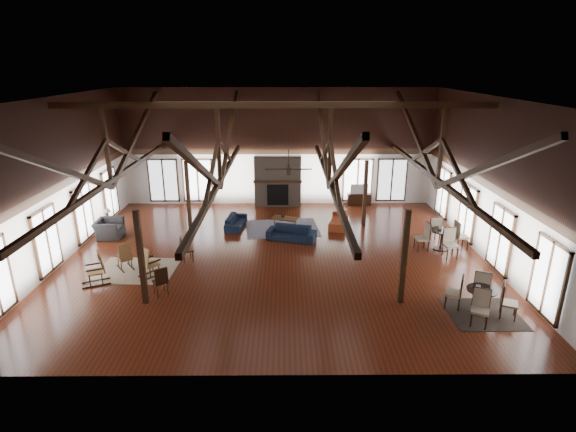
{
  "coord_description": "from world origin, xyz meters",
  "views": [
    {
      "loc": [
        0.37,
        -16.0,
        7.14
      ],
      "look_at": [
        0.49,
        1.0,
        1.33
      ],
      "focal_mm": 28.0,
      "sensor_mm": 36.0,
      "label": 1
    }
  ],
  "objects_px": {
    "sofa_navy_left": "(236,221)",
    "coffee_table": "(285,219)",
    "tv_console": "(359,199)",
    "armchair": "(109,229)",
    "cafe_table_near": "(481,296)",
    "sofa_orange": "(339,220)",
    "cafe_table_far": "(442,236)",
    "sofa_navy_front": "(291,233)"
  },
  "relations": [
    {
      "from": "coffee_table",
      "to": "cafe_table_far",
      "type": "relative_size",
      "value": 0.58
    },
    {
      "from": "cafe_table_far",
      "to": "tv_console",
      "type": "distance_m",
      "value": 6.5
    },
    {
      "from": "sofa_orange",
      "to": "armchair",
      "type": "height_order",
      "value": "armchair"
    },
    {
      "from": "tv_console",
      "to": "cafe_table_near",
      "type": "bearing_deg",
      "value": -79.96
    },
    {
      "from": "coffee_table",
      "to": "armchair",
      "type": "bearing_deg",
      "value": -152.66
    },
    {
      "from": "sofa_navy_left",
      "to": "cafe_table_far",
      "type": "bearing_deg",
      "value": -100.78
    },
    {
      "from": "tv_console",
      "to": "sofa_navy_left",
      "type": "bearing_deg",
      "value": -151.13
    },
    {
      "from": "sofa_navy_left",
      "to": "coffee_table",
      "type": "height_order",
      "value": "sofa_navy_left"
    },
    {
      "from": "sofa_orange",
      "to": "cafe_table_far",
      "type": "bearing_deg",
      "value": 65.89
    },
    {
      "from": "cafe_table_far",
      "to": "tv_console",
      "type": "relative_size",
      "value": 1.81
    },
    {
      "from": "sofa_navy_front",
      "to": "sofa_orange",
      "type": "distance_m",
      "value": 2.81
    },
    {
      "from": "armchair",
      "to": "tv_console",
      "type": "bearing_deg",
      "value": -70.41
    },
    {
      "from": "sofa_navy_front",
      "to": "coffee_table",
      "type": "bearing_deg",
      "value": 115.5
    },
    {
      "from": "sofa_navy_front",
      "to": "sofa_navy_left",
      "type": "bearing_deg",
      "value": 163.27
    },
    {
      "from": "sofa_orange",
      "to": "cafe_table_near",
      "type": "distance_m",
      "value": 8.36
    },
    {
      "from": "sofa_orange",
      "to": "armchair",
      "type": "xyz_separation_m",
      "value": [
        -10.05,
        -1.36,
        0.11
      ]
    },
    {
      "from": "sofa_orange",
      "to": "sofa_navy_front",
      "type": "bearing_deg",
      "value": -39.43
    },
    {
      "from": "sofa_navy_left",
      "to": "cafe_table_far",
      "type": "height_order",
      "value": "cafe_table_far"
    },
    {
      "from": "sofa_orange",
      "to": "sofa_navy_left",
      "type": "bearing_deg",
      "value": -76.03
    },
    {
      "from": "cafe_table_near",
      "to": "cafe_table_far",
      "type": "relative_size",
      "value": 0.93
    },
    {
      "from": "cafe_table_far",
      "to": "sofa_navy_left",
      "type": "bearing_deg",
      "value": 162.77
    },
    {
      "from": "sofa_navy_left",
      "to": "coffee_table",
      "type": "distance_m",
      "value": 2.25
    },
    {
      "from": "sofa_navy_front",
      "to": "cafe_table_near",
      "type": "xyz_separation_m",
      "value": [
        5.58,
        -5.9,
        0.23
      ]
    },
    {
      "from": "sofa_navy_left",
      "to": "cafe_table_near",
      "type": "xyz_separation_m",
      "value": [
        8.1,
        -7.49,
        0.27
      ]
    },
    {
      "from": "sofa_navy_left",
      "to": "sofa_orange",
      "type": "relative_size",
      "value": 0.95
    },
    {
      "from": "armchair",
      "to": "tv_console",
      "type": "height_order",
      "value": "armchair"
    },
    {
      "from": "sofa_navy_front",
      "to": "armchair",
      "type": "relative_size",
      "value": 1.73
    },
    {
      "from": "armchair",
      "to": "cafe_table_near",
      "type": "height_order",
      "value": "cafe_table_near"
    },
    {
      "from": "sofa_navy_left",
      "to": "sofa_orange",
      "type": "height_order",
      "value": "sofa_orange"
    },
    {
      "from": "sofa_orange",
      "to": "tv_console",
      "type": "bearing_deg",
      "value": 168.19
    },
    {
      "from": "cafe_table_far",
      "to": "tv_console",
      "type": "xyz_separation_m",
      "value": [
        -2.36,
        6.05,
        -0.26
      ]
    },
    {
      "from": "sofa_orange",
      "to": "armchair",
      "type": "distance_m",
      "value": 10.14
    },
    {
      "from": "armchair",
      "to": "cafe_table_near",
      "type": "xyz_separation_m",
      "value": [
        13.43,
        -6.28,
        0.15
      ]
    },
    {
      "from": "sofa_navy_left",
      "to": "tv_console",
      "type": "height_order",
      "value": "tv_console"
    },
    {
      "from": "sofa_navy_front",
      "to": "sofa_navy_left",
      "type": "relative_size",
      "value": 1.14
    },
    {
      "from": "tv_console",
      "to": "coffee_table",
      "type": "bearing_deg",
      "value": -138.82
    },
    {
      "from": "sofa_navy_front",
      "to": "tv_console",
      "type": "xyz_separation_m",
      "value": [
        3.65,
        5.0,
        0.01
      ]
    },
    {
      "from": "sofa_navy_front",
      "to": "coffee_table",
      "type": "distance_m",
      "value": 1.59
    },
    {
      "from": "coffee_table",
      "to": "tv_console",
      "type": "relative_size",
      "value": 1.06
    },
    {
      "from": "sofa_orange",
      "to": "cafe_table_far",
      "type": "relative_size",
      "value": 0.86
    },
    {
      "from": "cafe_table_far",
      "to": "tv_console",
      "type": "bearing_deg",
      "value": 111.32
    },
    {
      "from": "sofa_navy_left",
      "to": "tv_console",
      "type": "xyz_separation_m",
      "value": [
        6.17,
        3.4,
        0.04
      ]
    }
  ]
}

